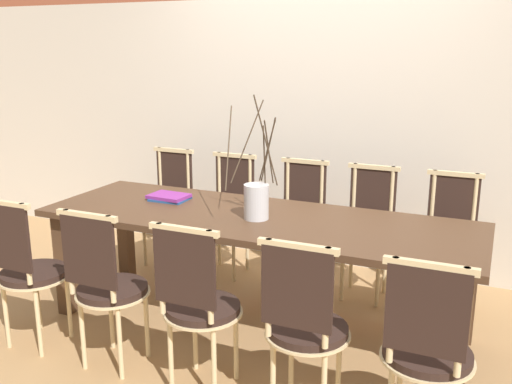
{
  "coord_description": "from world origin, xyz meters",
  "views": [
    {
      "loc": [
        1.32,
        -2.99,
        1.71
      ],
      "look_at": [
        0.0,
        0.0,
        0.87
      ],
      "focal_mm": 40.0,
      "sensor_mm": 36.0,
      "label": 1
    }
  ],
  "objects": [
    {
      "name": "ground_plane",
      "position": [
        0.0,
        0.0,
        0.0
      ],
      "size": [
        16.0,
        16.0,
        0.0
      ],
      "primitive_type": "plane",
      "color": "#A87F51"
    },
    {
      "name": "chair_near_leftend",
      "position": [
        -1.09,
        -0.75,
        0.5
      ],
      "size": [
        0.4,
        0.4,
        0.91
      ],
      "color": "black",
      "rests_on": "ground_plane"
    },
    {
      "name": "chair_far_center",
      "position": [
        0.01,
        0.75,
        0.5
      ],
      "size": [
        0.4,
        0.4,
        0.91
      ],
      "rotation": [
        0.0,
        0.0,
        3.14
      ],
      "color": "black",
      "rests_on": "ground_plane"
    },
    {
      "name": "dining_table",
      "position": [
        0.0,
        0.0,
        0.63
      ],
      "size": [
        2.64,
        0.86,
        0.72
      ],
      "color": "#4C3321",
      "rests_on": "ground_plane"
    },
    {
      "name": "chair_far_right",
      "position": [
        0.51,
        0.75,
        0.5
      ],
      "size": [
        0.4,
        0.4,
        0.91
      ],
      "rotation": [
        0.0,
        0.0,
        3.14
      ],
      "color": "black",
      "rests_on": "ground_plane"
    },
    {
      "name": "book_stack",
      "position": [
        -0.68,
        0.11,
        0.74
      ],
      "size": [
        0.26,
        0.19,
        0.04
      ],
      "color": "#234C8C",
      "rests_on": "dining_table"
    },
    {
      "name": "chair_far_rightend",
      "position": [
        1.05,
        0.75,
        0.5
      ],
      "size": [
        0.4,
        0.4,
        0.91
      ],
      "rotation": [
        0.0,
        0.0,
        3.14
      ],
      "color": "black",
      "rests_on": "ground_plane"
    },
    {
      "name": "chair_near_left",
      "position": [
        -0.54,
        -0.75,
        0.5
      ],
      "size": [
        0.4,
        0.4,
        0.91
      ],
      "color": "black",
      "rests_on": "ground_plane"
    },
    {
      "name": "wall_rear",
      "position": [
        0.0,
        1.27,
        1.6
      ],
      "size": [
        12.0,
        0.06,
        3.2
      ],
      "color": "beige",
      "rests_on": "ground_plane"
    },
    {
      "name": "chair_far_leftend",
      "position": [
        -1.1,
        0.75,
        0.5
      ],
      "size": [
        0.4,
        0.4,
        0.91
      ],
      "rotation": [
        0.0,
        0.0,
        3.14
      ],
      "color": "black",
      "rests_on": "ground_plane"
    },
    {
      "name": "chair_near_center",
      "position": [
        0.02,
        -0.75,
        0.5
      ],
      "size": [
        0.4,
        0.4,
        0.91
      ],
      "color": "black",
      "rests_on": "ground_plane"
    },
    {
      "name": "chair_near_right",
      "position": [
        0.57,
        -0.75,
        0.5
      ],
      "size": [
        0.4,
        0.4,
        0.91
      ],
      "color": "black",
      "rests_on": "ground_plane"
    },
    {
      "name": "chair_near_rightend",
      "position": [
        1.11,
        -0.75,
        0.5
      ],
      "size": [
        0.4,
        0.4,
        0.91
      ],
      "color": "black",
      "rests_on": "ground_plane"
    },
    {
      "name": "chair_far_left",
      "position": [
        -0.56,
        0.75,
        0.5
      ],
      "size": [
        0.4,
        0.4,
        0.91
      ],
      "rotation": [
        0.0,
        0.0,
        3.14
      ],
      "color": "black",
      "rests_on": "ground_plane"
    },
    {
      "name": "vase_centerpiece",
      "position": [
        0.02,
        -0.04,
        0.84
      ],
      "size": [
        0.33,
        0.37,
        0.74
      ],
      "color": "silver",
      "rests_on": "dining_table"
    }
  ]
}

